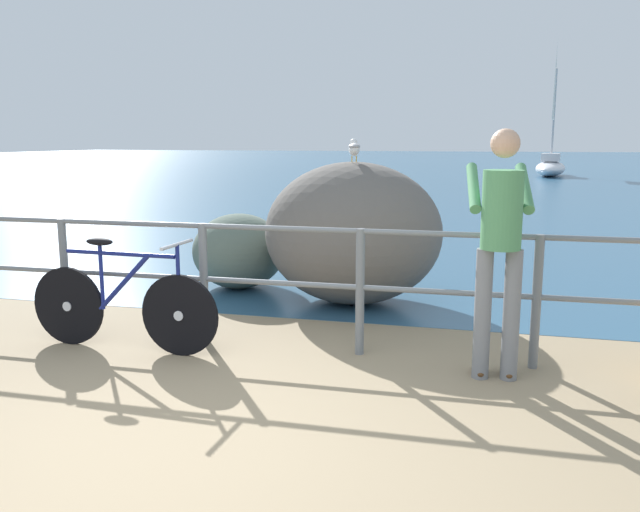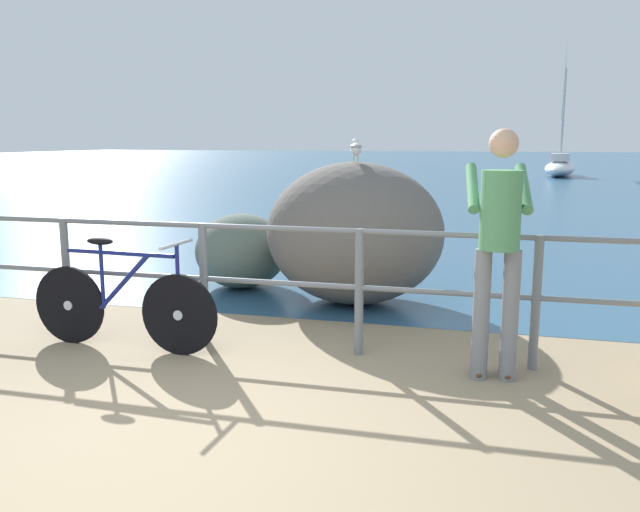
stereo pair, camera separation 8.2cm
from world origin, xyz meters
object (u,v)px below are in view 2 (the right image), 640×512
at_px(person_at_railing, 499,243).
at_px(breakwater_boulder_left, 242,251).
at_px(sailboat, 560,161).
at_px(bicycle, 123,303).
at_px(breakwater_boulder_main, 355,233).
at_px(seagull, 356,148).

xyz_separation_m(person_at_railing, breakwater_boulder_left, (-2.85, 2.31, -0.56)).
relative_size(person_at_railing, sailboat, 0.29).
xyz_separation_m(bicycle, breakwater_boulder_main, (1.51, 2.01, 0.35)).
bearing_deg(bicycle, seagull, 54.00).
bearing_deg(bicycle, person_at_railing, 4.04).
distance_m(breakwater_boulder_main, breakwater_boulder_left, 1.49).
bearing_deg(bicycle, breakwater_boulder_left, 90.33).
bearing_deg(breakwater_boulder_left, sailboat, 77.35).
bearing_deg(breakwater_boulder_main, sailboat, 80.55).
bearing_deg(sailboat, breakwater_boulder_left, 174.99).
distance_m(bicycle, breakwater_boulder_main, 2.54).
bearing_deg(person_at_railing, seagull, 31.69).
height_order(bicycle, person_at_railing, person_at_railing).
xyz_separation_m(breakwater_boulder_left, sailboat, (5.72, 25.47, 0.28)).
distance_m(bicycle, seagull, 2.75).
distance_m(bicycle, sailboat, 28.45).
bearing_deg(sailboat, person_at_railing, -178.26).
relative_size(person_at_railing, breakwater_boulder_left, 1.65).
xyz_separation_m(seagull, sailboat, (4.28, 25.93, -0.91)).
height_order(breakwater_boulder_left, seagull, seagull).
xyz_separation_m(bicycle, breakwater_boulder_left, (0.10, 2.38, 0.04)).
xyz_separation_m(breakwater_boulder_main, sailboat, (4.30, 25.84, -0.03)).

